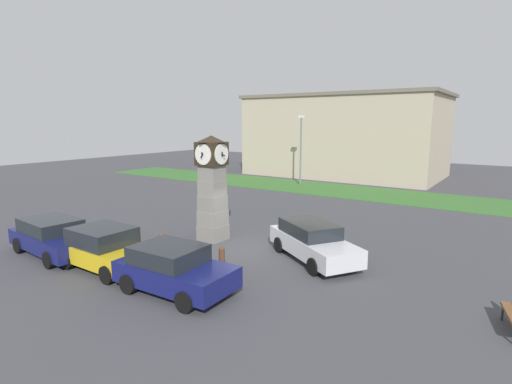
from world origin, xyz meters
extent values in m
plane|color=#424247|center=(0.00, 0.00, 0.00)|extent=(88.41, 88.41, 0.00)
cube|color=gray|center=(-2.05, 0.50, 0.35)|extent=(1.09, 1.09, 0.69)
cube|color=gray|center=(-2.05, 0.50, 1.04)|extent=(1.05, 1.05, 0.69)
cube|color=gray|center=(-2.05, 0.50, 1.73)|extent=(1.00, 1.00, 0.69)
cube|color=gray|center=(-2.05, 0.50, 2.42)|extent=(0.95, 0.95, 0.69)
cube|color=gray|center=(-2.05, 0.50, 3.11)|extent=(0.91, 0.91, 0.69)
cube|color=#2D2316|center=(-2.05, 0.50, 3.97)|extent=(1.10, 1.10, 1.03)
cylinder|color=white|center=(-2.05, 1.07, 3.97)|extent=(0.90, 0.04, 0.90)
cube|color=black|center=(-2.05, 1.09, 3.97)|extent=(0.06, 0.17, 0.17)
cube|color=black|center=(-2.05, 1.09, 3.97)|extent=(0.04, 0.34, 0.13)
cylinder|color=white|center=(-2.05, -0.08, 3.97)|extent=(0.90, 0.04, 0.90)
cube|color=black|center=(-2.05, -0.10, 3.97)|extent=(0.06, 0.14, 0.20)
cube|color=black|center=(-2.05, -0.10, 3.97)|extent=(0.04, 0.25, 0.28)
cylinder|color=white|center=(-1.48, 0.50, 3.97)|extent=(0.04, 0.90, 0.90)
cube|color=black|center=(-1.46, 0.50, 3.97)|extent=(0.04, 0.06, 0.20)
cube|color=black|center=(-1.46, 0.50, 3.97)|extent=(0.33, 0.04, 0.17)
cylinder|color=white|center=(-2.63, 0.50, 3.97)|extent=(0.04, 0.90, 0.90)
cube|color=black|center=(-2.65, 0.50, 3.97)|extent=(0.20, 0.06, 0.11)
cube|color=black|center=(-2.65, 0.50, 3.97)|extent=(0.11, 0.04, 0.34)
pyramid|color=#2D2316|center=(-2.05, 0.50, 4.63)|extent=(1.16, 1.16, 0.29)
cylinder|color=brown|center=(0.87, -2.46, 0.42)|extent=(0.22, 0.22, 0.84)
sphere|color=brown|center=(0.87, -2.46, 0.88)|extent=(0.20, 0.20, 0.20)
cylinder|color=brown|center=(-0.51, -2.39, 0.39)|extent=(0.31, 0.31, 0.77)
sphere|color=brown|center=(-0.51, -2.39, 0.82)|extent=(0.28, 0.28, 0.28)
cylinder|color=brown|center=(-1.91, -2.75, 0.48)|extent=(0.24, 0.24, 0.96)
sphere|color=brown|center=(-1.91, -2.75, 1.00)|extent=(0.22, 0.22, 0.22)
cylinder|color=maroon|center=(-3.44, -2.90, 0.40)|extent=(0.28, 0.28, 0.80)
sphere|color=maroon|center=(-3.44, -2.90, 0.84)|extent=(0.25, 0.25, 0.25)
cube|color=navy|center=(-6.00, -4.74, 0.59)|extent=(4.63, 2.26, 0.64)
cube|color=#1E2328|center=(-6.34, -4.72, 1.18)|extent=(2.61, 1.94, 0.55)
cylinder|color=black|center=(-4.54, -3.97, 0.32)|extent=(0.66, 0.27, 0.64)
cylinder|color=black|center=(-4.69, -5.76, 0.32)|extent=(0.66, 0.27, 0.64)
cylinder|color=black|center=(-7.31, -3.73, 0.32)|extent=(0.66, 0.27, 0.64)
cylinder|color=black|center=(-7.46, -5.52, 0.32)|extent=(0.66, 0.27, 0.64)
cube|color=gold|center=(-2.86, -4.51, 0.58)|extent=(3.92, 1.96, 0.62)
cube|color=#1E2328|center=(-3.15, -4.50, 1.21)|extent=(2.16, 1.79, 0.63)
cylinder|color=black|center=(-1.64, -3.60, 0.32)|extent=(0.64, 0.23, 0.64)
cylinder|color=black|center=(-1.65, -5.43, 0.32)|extent=(0.64, 0.23, 0.64)
cylinder|color=black|center=(-4.06, -3.58, 0.32)|extent=(0.64, 0.23, 0.64)
cylinder|color=black|center=(-4.07, -5.41, 0.32)|extent=(0.64, 0.23, 0.64)
cube|color=navy|center=(0.72, -4.57, 0.61)|extent=(3.90, 2.04, 0.67)
cube|color=#1E2328|center=(0.43, -4.58, 1.22)|extent=(2.17, 1.82, 0.55)
cylinder|color=black|center=(1.88, -3.63, 0.32)|extent=(0.65, 0.24, 0.64)
cylinder|color=black|center=(1.94, -5.43, 0.32)|extent=(0.65, 0.24, 0.64)
cylinder|color=black|center=(-0.50, -3.71, 0.32)|extent=(0.65, 0.24, 0.64)
cylinder|color=black|center=(-0.44, -5.52, 0.32)|extent=(0.65, 0.24, 0.64)
cube|color=silver|center=(3.01, 0.60, 0.61)|extent=(4.66, 3.85, 0.67)
cube|color=#1E2328|center=(2.72, 0.78, 1.20)|extent=(2.91, 2.64, 0.52)
cylinder|color=black|center=(4.60, 0.52, 0.32)|extent=(0.66, 0.53, 0.64)
cylinder|color=black|center=(3.73, -0.83, 0.32)|extent=(0.66, 0.53, 0.64)
cylinder|color=black|center=(2.29, 2.03, 0.32)|extent=(0.66, 0.53, 0.64)
cylinder|color=black|center=(1.41, 0.67, 0.32)|extent=(0.66, 0.53, 0.64)
cylinder|color=#262628|center=(9.45, -0.86, 0.23)|extent=(0.06, 0.06, 0.45)
cylinder|color=slate|center=(-6.38, 17.07, 2.83)|extent=(0.14, 0.14, 5.66)
cube|color=silver|center=(-6.38, 17.07, 5.78)|extent=(0.50, 0.24, 0.24)
cube|color=#B7A88E|center=(-5.85, 25.56, 3.83)|extent=(18.16, 10.68, 7.66)
cube|color=#6E6455|center=(-5.85, 25.56, 7.81)|extent=(18.70, 11.00, 0.30)
cube|color=#386B2D|center=(-0.33, 16.21, 0.02)|extent=(53.04, 5.93, 0.04)
camera|label=1|loc=(9.61, -13.06, 5.38)|focal=28.00mm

